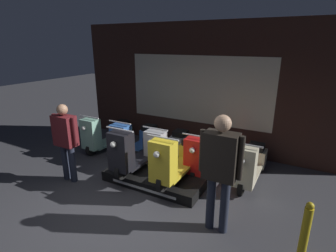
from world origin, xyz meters
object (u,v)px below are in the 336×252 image
scooter_backrow_0 (106,134)px  person_right_browsing (220,164)px  scooter_backrow_2 (168,147)px  scooter_backrow_1 (135,140)px  scooter_backrow_4 (249,163)px  scooter_display_right (177,158)px  scooter_backrow_3 (205,154)px  person_left_browsing (66,137)px  street_bollard (305,232)px  scooter_display_left (138,150)px

scooter_backrow_0 → person_right_browsing: bearing=-25.0°
scooter_backrow_0 → scooter_backrow_2: same height
scooter_backrow_1 → scooter_backrow_4: (2.79, 0.00, 0.00)m
scooter_display_right → scooter_backrow_0: 2.69m
scooter_backrow_3 → scooter_backrow_4: same height
scooter_backrow_2 → scooter_backrow_3: (0.93, 0.00, 0.00)m
scooter_backrow_4 → person_right_browsing: size_ratio=0.93×
scooter_backrow_0 → scooter_backrow_4: (3.72, 0.00, 0.00)m
scooter_backrow_0 → person_right_browsing: person_right_browsing is taller
person_left_browsing → street_bollard: bearing=-0.6°
scooter_display_right → scooter_backrow_0: bearing=161.0°
scooter_backrow_1 → street_bollard: 4.22m
person_right_browsing → scooter_backrow_2: bearing=136.1°
scooter_backrow_0 → scooter_backrow_4: 3.72m
scooter_backrow_4 → person_right_browsing: (-0.10, -1.69, 0.69)m
street_bollard → scooter_backrow_2: bearing=149.2°
scooter_backrow_2 → scooter_display_right: bearing=-52.1°
scooter_backrow_3 → scooter_backrow_4: (0.93, 0.00, 0.00)m
scooter_backrow_3 → person_left_browsing: (-2.29, -1.69, 0.55)m
scooter_backrow_4 → scooter_backrow_2: bearing=180.0°
person_left_browsing → scooter_display_right: bearing=21.8°
scooter_backrow_3 → person_right_browsing: (0.83, -1.69, 0.69)m
scooter_backrow_4 → street_bollard: scooter_backrow_4 is taller
scooter_backrow_3 → person_left_browsing: bearing=-143.5°
scooter_backrow_2 → scooter_display_left: bearing=-104.2°
scooter_display_right → scooter_backrow_4: scooter_display_right is taller
scooter_display_left → scooter_backrow_0: scooter_display_left is taller
scooter_backrow_2 → person_left_browsing: bearing=-128.8°
scooter_backrow_3 → street_bollard: 2.64m
scooter_backrow_4 → person_left_browsing: size_ratio=1.05×
scooter_backrow_0 → scooter_backrow_3: (2.79, 0.00, 0.00)m
scooter_display_right → person_left_browsing: person_left_browsing is taller
scooter_display_left → person_right_browsing: (1.98, -0.81, 0.48)m
scooter_backrow_0 → person_left_browsing: person_left_browsing is taller
scooter_display_left → scooter_display_right: (0.90, 0.00, 0.00)m
scooter_backrow_0 → street_bollard: (4.78, -1.74, 0.04)m
scooter_display_right → scooter_backrow_1: scooter_display_right is taller
scooter_backrow_2 → scooter_backrow_4: bearing=0.0°
scooter_backrow_0 → street_bollard: scooter_backrow_0 is taller
scooter_display_right → scooter_backrow_2: scooter_display_right is taller
scooter_backrow_1 → scooter_backrow_4: bearing=0.0°
person_right_browsing → person_left_browsing: bearing=180.0°
scooter_backrow_2 → person_left_browsing: person_left_browsing is taller
scooter_display_left → person_right_browsing: bearing=-22.4°
scooter_backrow_2 → scooter_backrow_3: size_ratio=1.00×
scooter_backrow_1 → person_right_browsing: person_right_browsing is taller
scooter_backrow_0 → person_right_browsing: size_ratio=0.93×
scooter_display_right → scooter_backrow_3: bearing=74.1°
scooter_backrow_0 → scooter_backrow_3: bearing=0.0°
person_left_browsing → street_bollard: size_ratio=1.85×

